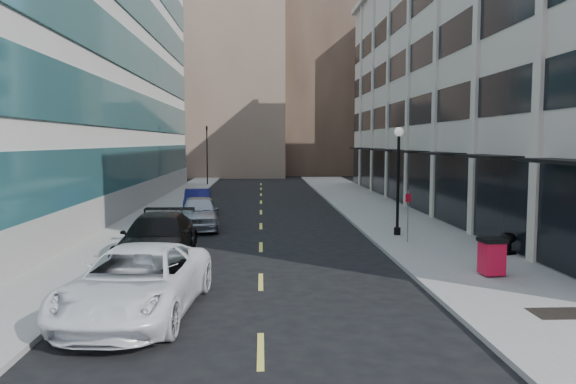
{
  "coord_description": "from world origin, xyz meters",
  "views": [
    {
      "loc": [
        0.03,
        -9.77,
        4.5
      ],
      "look_at": [
        1.09,
        12.36,
        2.52
      ],
      "focal_mm": 35.0,
      "sensor_mm": 36.0,
      "label": 1
    }
  ],
  "objects": [
    {
      "name": "building_left",
      "position": [
        -15.95,
        27.0,
        9.99
      ],
      "size": [
        16.14,
        46.0,
        20.0
      ],
      "color": "beige",
      "rests_on": "ground"
    },
    {
      "name": "trash_bin",
      "position": [
        7.53,
        7.9,
        0.81
      ],
      "size": [
        0.81,
        0.88,
        1.23
      ],
      "rotation": [
        0.0,
        0.0,
        0.08
      ],
      "color": "red",
      "rests_on": "sidewalk_right"
    },
    {
      "name": "sidewalk_left",
      "position": [
        -6.5,
        20.0,
        0.07
      ],
      "size": [
        3.0,
        80.0,
        0.15
      ],
      "primitive_type": "cube",
      "color": "gray",
      "rests_on": "ground"
    },
    {
      "name": "car_blue_sedan",
      "position": [
        -4.02,
        25.87,
        0.75
      ],
      "size": [
        1.92,
        4.66,
        1.5
      ],
      "primitive_type": "imported",
      "rotation": [
        0.0,
        0.0,
        0.07
      ],
      "color": "#131449",
      "rests_on": "ground"
    },
    {
      "name": "car_black_pickup",
      "position": [
        -3.86,
        11.23,
        0.89
      ],
      "size": [
        2.52,
        6.14,
        1.78
      ],
      "primitive_type": "imported",
      "rotation": [
        0.0,
        0.0,
        0.0
      ],
      "color": "black",
      "rests_on": "ground"
    },
    {
      "name": "sidewalk_right",
      "position": [
        7.5,
        20.0,
        0.07
      ],
      "size": [
        5.0,
        80.0,
        0.15
      ],
      "primitive_type": "cube",
      "color": "gray",
      "rests_on": "ground"
    },
    {
      "name": "urn_planter",
      "position": [
        9.6,
        11.32,
        0.67
      ],
      "size": [
        0.61,
        0.61,
        0.85
      ],
      "rotation": [
        0.0,
        0.0,
        0.4
      ],
      "color": "black",
      "rests_on": "sidewalk_right"
    },
    {
      "name": "sign_post",
      "position": [
        6.4,
        14.13,
        1.62
      ],
      "size": [
        0.26,
        0.1,
        2.26
      ],
      "rotation": [
        0.0,
        0.0,
        0.27
      ],
      "color": "slate",
      "rests_on": "sidewalk_right"
    },
    {
      "name": "building_right",
      "position": [
        16.94,
        26.99,
        8.99
      ],
      "size": [
        15.3,
        46.5,
        18.25
      ],
      "color": "beige",
      "rests_on": "ground"
    },
    {
      "name": "grate_far",
      "position": [
        7.6,
        3.8,
        0.15
      ],
      "size": [
        1.4,
        1.0,
        0.01
      ],
      "primitive_type": "cube",
      "color": "black",
      "rests_on": "sidewalk_right"
    },
    {
      "name": "traffic_signal",
      "position": [
        -5.5,
        48.0,
        5.72
      ],
      "size": [
        0.66,
        0.66,
        6.98
      ],
      "color": "black",
      "rests_on": "ground"
    },
    {
      "name": "skyline_stone",
      "position": [
        18.0,
        66.0,
        10.0
      ],
      "size": [
        10.0,
        14.0,
        20.0
      ],
      "primitive_type": "cube",
      "color": "beige",
      "rests_on": "ground"
    },
    {
      "name": "road_centerline",
      "position": [
        0.0,
        17.0,
        0.01
      ],
      "size": [
        0.15,
        68.2,
        0.01
      ],
      "color": "#D8CC4C",
      "rests_on": "ground"
    },
    {
      "name": "skyline_tan_near",
      "position": [
        -4.0,
        68.0,
        14.0
      ],
      "size": [
        14.0,
        18.0,
        28.0
      ],
      "primitive_type": "cube",
      "color": "#8B6F5B",
      "rests_on": "ground"
    },
    {
      "name": "lamppost",
      "position": [
        6.4,
        16.0,
        3.17
      ],
      "size": [
        0.43,
        0.43,
        5.15
      ],
      "color": "black",
      "rests_on": "sidewalk_right"
    },
    {
      "name": "skyline_tan_far",
      "position": [
        -14.0,
        78.0,
        11.0
      ],
      "size": [
        12.0,
        14.0,
        22.0
      ],
      "primitive_type": "cube",
      "color": "#8B6F5B",
      "rests_on": "ground"
    },
    {
      "name": "car_silver_sedan",
      "position": [
        -3.2,
        19.21,
        0.86
      ],
      "size": [
        2.42,
        5.17,
        1.71
      ],
      "primitive_type": "imported",
      "rotation": [
        0.0,
        0.0,
        0.08
      ],
      "color": "#A0A5A9",
      "rests_on": "ground"
    },
    {
      "name": "car_white_van",
      "position": [
        -3.2,
        4.64,
        0.88
      ],
      "size": [
        3.49,
        6.59,
        1.76
      ],
      "primitive_type": "imported",
      "rotation": [
        0.0,
        0.0,
        -0.09
      ],
      "color": "white",
      "rests_on": "ground"
    },
    {
      "name": "skyline_brown",
      "position": [
        8.0,
        72.0,
        17.0
      ],
      "size": [
        12.0,
        16.0,
        34.0
      ],
      "primitive_type": "cube",
      "color": "brown",
      "rests_on": "ground"
    }
  ]
}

